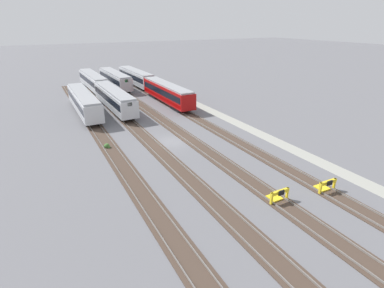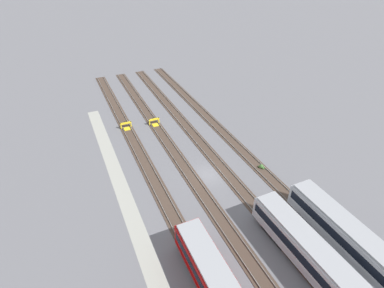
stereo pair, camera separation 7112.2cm
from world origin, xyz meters
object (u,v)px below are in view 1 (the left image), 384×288
object	(u,v)px
subway_car_front_row_right_inner	(115,79)
bumper_stop_near_inner_track	(277,195)
subway_car_front_row_leftmost	(136,77)
subway_car_back_row_leftmost	(167,93)
subway_car_front_row_rightmost	(114,99)
bumper_stop_nearest_track	(325,186)
weed_clump	(107,146)
subway_car_front_row_left_inner	(84,102)
subway_car_front_row_centre	(93,81)

from	to	relation	value
subway_car_front_row_right_inner	bumper_stop_near_inner_track	size ratio (longest dim) A/B	9.02
subway_car_front_row_leftmost	bumper_stop_near_inner_track	xyz separation A→B (m)	(-54.70, 5.10, -1.53)
subway_car_front_row_leftmost	subway_car_front_row_right_inner	bearing A→B (deg)	91.59
subway_car_front_row_leftmost	subway_car_back_row_leftmost	world-z (taller)	same
subway_car_front_row_rightmost	bumper_stop_nearest_track	xyz separation A→B (m)	(-36.32, -10.14, -1.53)
subway_car_front_row_rightmost	bumper_stop_nearest_track	distance (m)	37.74
bumper_stop_nearest_track	weed_clump	bearing A→B (deg)	38.32
subway_car_front_row_right_inner	subway_car_front_row_rightmost	size ratio (longest dim) A/B	1.00
bumper_stop_near_inner_track	subway_car_front_row_left_inner	bearing A→B (deg)	16.00
subway_car_front_row_centre	subway_car_front_row_right_inner	size ratio (longest dim) A/B	1.00
subway_car_front_row_rightmost	bumper_stop_near_inner_track	bearing A→B (deg)	-171.91
subway_car_front_row_leftmost	subway_car_front_row_rightmost	distance (m)	21.69
subway_car_front_row_left_inner	subway_car_front_row_right_inner	size ratio (longest dim) A/B	1.00
bumper_stop_nearest_track	subway_car_front_row_centre	bearing A→B (deg)	10.39
subway_car_front_row_centre	bumper_stop_nearest_track	size ratio (longest dim) A/B	9.01
subway_car_front_row_rightmost	subway_car_back_row_leftmost	world-z (taller)	same
subway_car_front_row_rightmost	subway_car_back_row_leftmost	bearing A→B (deg)	-90.00
bumper_stop_near_inner_track	subway_car_front_row_right_inner	bearing A→B (deg)	0.04
subway_car_back_row_leftmost	bumper_stop_near_inner_track	bearing A→B (deg)	171.94
subway_car_front_row_leftmost	bumper_stop_near_inner_track	distance (m)	54.96
subway_car_front_row_leftmost	subway_car_front_row_right_inner	world-z (taller)	same
subway_car_front_row_right_inner	bumper_stop_near_inner_track	bearing A→B (deg)	-179.96
subway_car_front_row_leftmost	weed_clump	distance (m)	39.13
subway_car_front_row_centre	weed_clump	xyz separation A→B (m)	(-35.58, 5.37, -1.80)
subway_car_front_row_leftmost	subway_car_front_row_centre	world-z (taller)	same
subway_car_front_row_left_inner	subway_car_front_row_rightmost	distance (m)	5.14
subway_car_front_row_centre	subway_car_front_row_right_inner	world-z (taller)	same
subway_car_front_row_left_inner	subway_car_front_row_right_inner	distance (m)	21.57
subway_car_front_row_centre	subway_car_front_row_rightmost	size ratio (longest dim) A/B	1.00
subway_car_front_row_centre	subway_car_front_row_left_inner	bearing A→B (deg)	164.73
subway_car_front_row_centre	subway_car_front_row_right_inner	xyz separation A→B (m)	(0.15, -5.00, 0.00)
subway_car_front_row_centre	weed_clump	world-z (taller)	subway_car_front_row_centre
subway_car_front_row_leftmost	subway_car_front_row_centre	bearing A→B (deg)	91.65
bumper_stop_near_inner_track	subway_car_back_row_leftmost	bearing A→B (deg)	-8.06
subway_car_front_row_rightmost	subway_car_front_row_centre	bearing A→B (deg)	-0.05
subway_car_front_row_right_inner	bumper_stop_nearest_track	distance (m)	55.60
subway_car_front_row_rightmost	weed_clump	size ratio (longest dim) A/B	19.61
subway_car_back_row_leftmost	subway_car_front_row_leftmost	bearing A→B (deg)	-0.21
subway_car_front_row_right_inner	bumper_stop_nearest_track	size ratio (longest dim) A/B	9.01
subway_car_front_row_rightmost	bumper_stop_near_inner_track	xyz separation A→B (m)	(-35.53, -5.05, -1.53)
subway_car_front_row_right_inner	subway_car_back_row_leftmost	world-z (taller)	same
weed_clump	subway_car_front_row_centre	bearing A→B (deg)	-8.59
subway_car_front_row_centre	weed_clump	size ratio (longest dim) A/B	19.63
subway_car_back_row_leftmost	bumper_stop_near_inner_track	distance (m)	35.92
subway_car_front_row_left_inner	subway_car_back_row_leftmost	world-z (taller)	same
subway_car_front_row_leftmost	subway_car_back_row_leftmost	distance (m)	19.17
subway_car_back_row_leftmost	bumper_stop_nearest_track	size ratio (longest dim) A/B	8.98
subway_car_front_row_rightmost	bumper_stop_nearest_track	bearing A→B (deg)	-164.40
subway_car_front_row_left_inner	bumper_stop_near_inner_track	world-z (taller)	subway_car_front_row_left_inner
weed_clump	subway_car_front_row_left_inner	bearing A→B (deg)	-0.75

